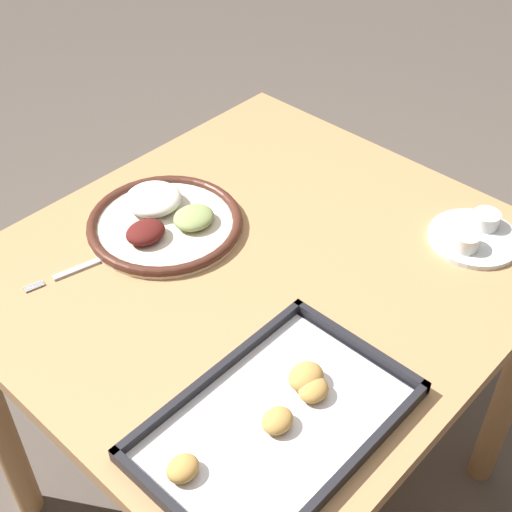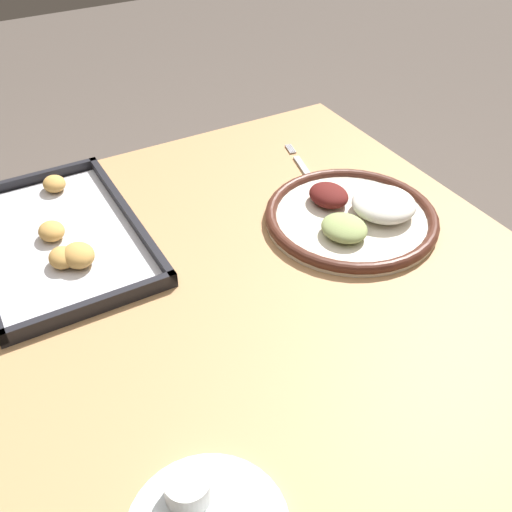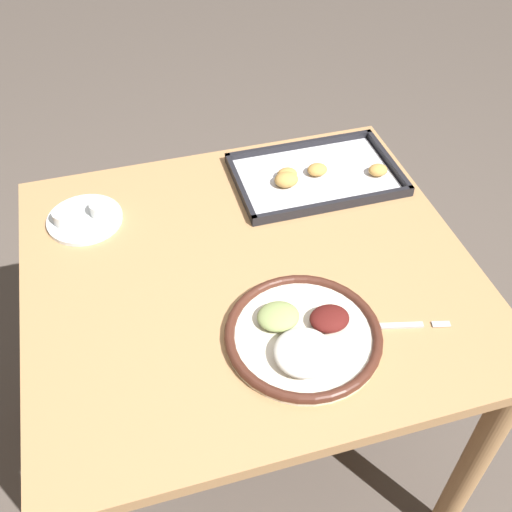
# 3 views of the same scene
# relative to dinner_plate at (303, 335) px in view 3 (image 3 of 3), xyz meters

# --- Properties ---
(ground_plane) EXTENTS (8.00, 8.00, 0.00)m
(ground_plane) POSITION_rel_dinner_plate_xyz_m (-0.05, 0.21, -0.77)
(ground_plane) COLOR #564C44
(dining_table) EXTENTS (0.94, 0.86, 0.76)m
(dining_table) POSITION_rel_dinner_plate_xyz_m (-0.05, 0.21, -0.14)
(dining_table) COLOR #AD7F51
(dining_table) RESTS_ON ground_plane
(dinner_plate) EXTENTS (0.30, 0.30, 0.05)m
(dinner_plate) POSITION_rel_dinner_plate_xyz_m (0.00, 0.00, 0.00)
(dinner_plate) COLOR beige
(dinner_plate) RESTS_ON dining_table
(fork) EXTENTS (0.19, 0.06, 0.00)m
(fork) POSITION_rel_dinner_plate_xyz_m (0.18, -0.02, -0.01)
(fork) COLOR #B2B2B7
(fork) RESTS_ON dining_table
(saucer_plate) EXTENTS (0.17, 0.17, 0.04)m
(saucer_plate) POSITION_rel_dinner_plate_xyz_m (-0.37, 0.46, -0.00)
(saucer_plate) COLOR silver
(saucer_plate) RESTS_ON dining_table
(baking_tray) EXTENTS (0.40, 0.26, 0.04)m
(baking_tray) POSITION_rel_dinner_plate_xyz_m (0.19, 0.46, -0.00)
(baking_tray) COLOR black
(baking_tray) RESTS_ON dining_table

